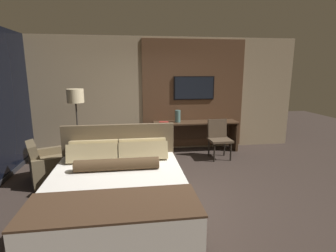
{
  "coord_description": "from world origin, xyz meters",
  "views": [
    {
      "loc": [
        -0.64,
        -3.95,
        2.0
      ],
      "look_at": [
        0.04,
        0.85,
        0.97
      ],
      "focal_mm": 28.0,
      "sensor_mm": 36.0,
      "label": 1
    }
  ],
  "objects_px": {
    "desk": "(195,130)",
    "floor_lamp": "(76,102)",
    "bed": "(117,194)",
    "tv": "(194,88)",
    "book": "(164,122)",
    "armchair_by_window": "(52,167)",
    "vase_tall": "(178,116)",
    "desk_chair": "(219,135)"
  },
  "relations": [
    {
      "from": "desk",
      "to": "floor_lamp",
      "type": "bearing_deg",
      "value": -165.7
    },
    {
      "from": "bed",
      "to": "desk",
      "type": "height_order",
      "value": "bed"
    },
    {
      "from": "tv",
      "to": "book",
      "type": "height_order",
      "value": "tv"
    },
    {
      "from": "bed",
      "to": "tv",
      "type": "height_order",
      "value": "tv"
    },
    {
      "from": "desk",
      "to": "tv",
      "type": "relative_size",
      "value": 2.02
    },
    {
      "from": "floor_lamp",
      "to": "armchair_by_window",
      "type": "bearing_deg",
      "value": -114.95
    },
    {
      "from": "tv",
      "to": "vase_tall",
      "type": "bearing_deg",
      "value": -151.82
    },
    {
      "from": "desk",
      "to": "tv",
      "type": "bearing_deg",
      "value": 90.0
    },
    {
      "from": "desk_chair",
      "to": "vase_tall",
      "type": "distance_m",
      "value": 1.1
    },
    {
      "from": "vase_tall",
      "to": "book",
      "type": "xyz_separation_m",
      "value": [
        -0.35,
        -0.05,
        -0.13
      ]
    },
    {
      "from": "book",
      "to": "floor_lamp",
      "type": "bearing_deg",
      "value": -162.41
    },
    {
      "from": "desk_chair",
      "to": "bed",
      "type": "bearing_deg",
      "value": -135.96
    },
    {
      "from": "bed",
      "to": "vase_tall",
      "type": "xyz_separation_m",
      "value": [
        1.34,
        2.88,
        0.54
      ]
    },
    {
      "from": "desk",
      "to": "book",
      "type": "xyz_separation_m",
      "value": [
        -0.81,
        -0.09,
        0.24
      ]
    },
    {
      "from": "bed",
      "to": "vase_tall",
      "type": "height_order",
      "value": "bed"
    },
    {
      "from": "armchair_by_window",
      "to": "book",
      "type": "xyz_separation_m",
      "value": [
        2.25,
        1.36,
        0.51
      ]
    },
    {
      "from": "desk",
      "to": "desk_chair",
      "type": "distance_m",
      "value": 0.74
    },
    {
      "from": "tv",
      "to": "book",
      "type": "bearing_deg",
      "value": -160.19
    },
    {
      "from": "desk_chair",
      "to": "vase_tall",
      "type": "xyz_separation_m",
      "value": [
        -0.86,
        0.58,
        0.37
      ]
    },
    {
      "from": "desk_chair",
      "to": "vase_tall",
      "type": "height_order",
      "value": "vase_tall"
    },
    {
      "from": "armchair_by_window",
      "to": "book",
      "type": "distance_m",
      "value": 2.68
    },
    {
      "from": "floor_lamp",
      "to": "vase_tall",
      "type": "bearing_deg",
      "value": 16.08
    },
    {
      "from": "armchair_by_window",
      "to": "vase_tall",
      "type": "height_order",
      "value": "vase_tall"
    },
    {
      "from": "tv",
      "to": "desk_chair",
      "type": "height_order",
      "value": "tv"
    },
    {
      "from": "floor_lamp",
      "to": "desk",
      "type": "bearing_deg",
      "value": 14.3
    },
    {
      "from": "vase_tall",
      "to": "bed",
      "type": "bearing_deg",
      "value": -115.0
    },
    {
      "from": "vase_tall",
      "to": "desk_chair",
      "type": "bearing_deg",
      "value": -34.2
    },
    {
      "from": "floor_lamp",
      "to": "desk_chair",
      "type": "bearing_deg",
      "value": 1.19
    },
    {
      "from": "tv",
      "to": "vase_tall",
      "type": "height_order",
      "value": "tv"
    },
    {
      "from": "bed",
      "to": "desk_chair",
      "type": "bearing_deg",
      "value": 46.2
    },
    {
      "from": "armchair_by_window",
      "to": "book",
      "type": "relative_size",
      "value": 4.12
    },
    {
      "from": "desk",
      "to": "armchair_by_window",
      "type": "xyz_separation_m",
      "value": [
        -3.06,
        -1.45,
        -0.26
      ]
    },
    {
      "from": "armchair_by_window",
      "to": "floor_lamp",
      "type": "bearing_deg",
      "value": -48.46
    },
    {
      "from": "tv",
      "to": "desk_chair",
      "type": "bearing_deg",
      "value": -64.08
    },
    {
      "from": "bed",
      "to": "tv",
      "type": "distance_m",
      "value": 3.8
    },
    {
      "from": "armchair_by_window",
      "to": "book",
      "type": "height_order",
      "value": "book"
    },
    {
      "from": "book",
      "to": "vase_tall",
      "type": "bearing_deg",
      "value": 7.58
    },
    {
      "from": "vase_tall",
      "to": "book",
      "type": "distance_m",
      "value": 0.38
    },
    {
      "from": "desk",
      "to": "tv",
      "type": "xyz_separation_m",
      "value": [
        0.0,
        0.2,
        1.04
      ]
    },
    {
      "from": "armchair_by_window",
      "to": "floor_lamp",
      "type": "relative_size",
      "value": 0.63
    },
    {
      "from": "bed",
      "to": "armchair_by_window",
      "type": "height_order",
      "value": "bed"
    },
    {
      "from": "desk",
      "to": "vase_tall",
      "type": "distance_m",
      "value": 0.59
    }
  ]
}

